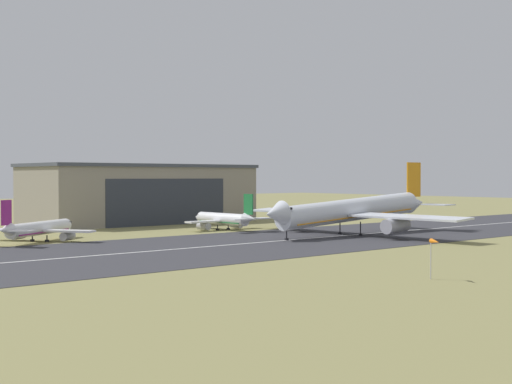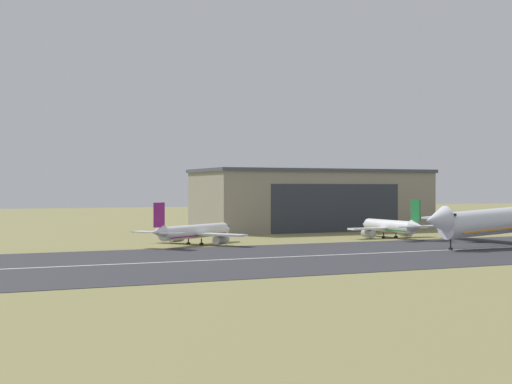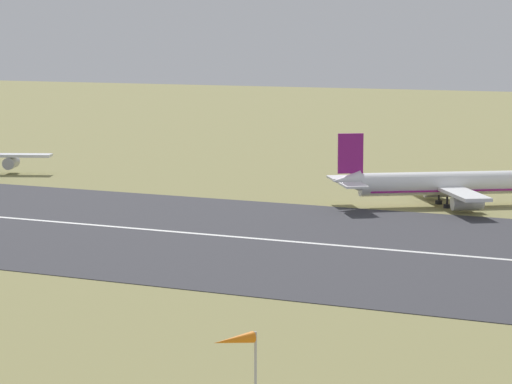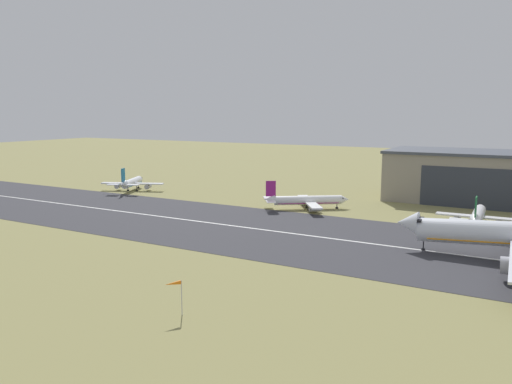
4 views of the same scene
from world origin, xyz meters
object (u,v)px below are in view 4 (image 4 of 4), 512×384
at_px(airplane_parked_west, 478,216).
at_px(windsock_pole, 173,285).
at_px(airplane_parked_centre, 307,201).
at_px(airplane_parked_east, 132,183).

relative_size(airplane_parked_west, windsock_pole, 4.36).
bearing_deg(airplane_parked_west, windsock_pole, -110.71).
xyz_separation_m(airplane_parked_centre, windsock_pole, (15.50, -82.80, 2.07)).
distance_m(airplane_parked_west, airplane_parked_centre, 47.03).
bearing_deg(airplane_parked_west, airplane_parked_centre, -179.30).
bearing_deg(windsock_pole, airplane_parked_east, 135.78).
xyz_separation_m(airplane_parked_west, airplane_parked_centre, (-47.03, -0.58, -0.05)).
distance_m(airplane_parked_east, windsock_pole, 119.88).
bearing_deg(airplane_parked_east, windsock_pole, -44.22).
xyz_separation_m(airplane_parked_centre, airplane_parked_east, (-70.40, 0.81, 0.49)).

